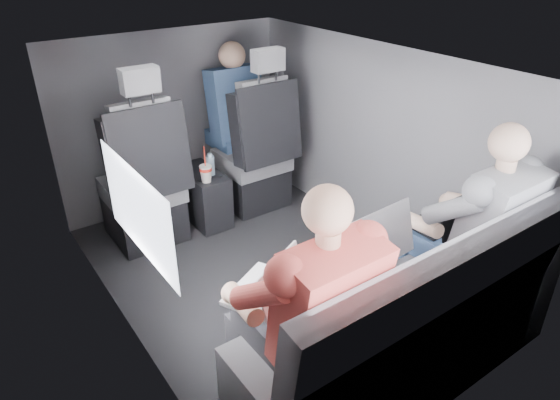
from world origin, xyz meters
TOP-DOWN VIEW (x-y plane):
  - floor at (0.00, 0.00)m, footprint 2.60×2.60m
  - ceiling at (0.00, 0.00)m, footprint 2.60×2.60m
  - panel_left at (-0.90, 0.00)m, footprint 0.02×2.60m
  - panel_right at (0.90, 0.00)m, footprint 0.02×2.60m
  - panel_front at (0.00, 1.30)m, footprint 1.80×0.02m
  - panel_back at (0.00, -1.30)m, footprint 1.80×0.02m
  - side_window at (-0.88, -0.30)m, footprint 0.02×0.75m
  - seatbelt at (0.45, 0.67)m, footprint 0.35×0.11m
  - front_seat_left at (-0.45, 0.84)m, footprint 0.52×0.58m
  - front_seat_right at (0.45, 0.84)m, footprint 0.52×0.58m
  - center_console at (0.00, 0.88)m, footprint 0.24×0.48m
  - rear_bench at (0.00, -1.06)m, footprint 1.60×0.57m
  - soda_cup at (-0.05, 0.72)m, footprint 0.09×0.09m
  - water_bottle at (0.03, 0.78)m, footprint 0.06×0.06m
  - laptop_white at (-0.53, -0.77)m, footprint 0.39×0.42m
  - laptop_silver at (0.04, -0.76)m, footprint 0.40×0.36m
  - laptop_black at (0.54, -0.83)m, footprint 0.29×0.26m
  - passenger_rear_left at (-0.49, -0.97)m, footprint 0.50×0.62m
  - passenger_rear_right at (0.55, -0.97)m, footprint 0.50×0.62m
  - passenger_front_right at (0.43, 1.10)m, footprint 0.40×0.40m

SIDE VIEW (x-z plane):
  - floor at x=0.00m, z-range 0.00..0.00m
  - center_console at x=0.00m, z-range 0.00..0.41m
  - rear_bench at x=0.00m, z-range -0.15..0.77m
  - front_seat_left at x=-0.45m, z-range -0.23..1.03m
  - front_seat_right at x=0.45m, z-range -0.23..1.03m
  - soda_cup at x=-0.05m, z-range 0.34..0.60m
  - water_bottle at x=0.03m, z-range 0.39..0.56m
  - laptop_black at x=0.54m, z-range 0.52..0.73m
  - passenger_rear_left at x=-0.49m, z-range 0.02..1.24m
  - passenger_rear_right at x=0.55m, z-range 0.02..1.24m
  - laptop_white at x=-0.53m, z-range 0.51..0.75m
  - laptop_silver at x=0.04m, z-range 0.50..0.77m
  - panel_left at x=-0.90m, z-range 0.00..1.35m
  - panel_right at x=0.90m, z-range 0.00..1.35m
  - panel_front at x=0.00m, z-range 0.00..1.35m
  - panel_back at x=0.00m, z-range 0.00..1.35m
  - passenger_front_right at x=0.43m, z-range 0.34..1.16m
  - seatbelt at x=0.45m, z-range 0.50..1.10m
  - side_window at x=-0.88m, z-range 0.69..1.11m
  - ceiling at x=0.00m, z-range 1.35..1.35m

